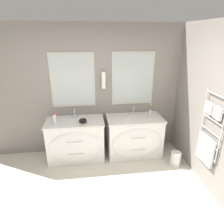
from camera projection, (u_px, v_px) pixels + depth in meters
ground_plane at (103, 222)px, 2.72m from camera, size 16.00×16.00×0.00m
wall_back at (94, 91)px, 4.04m from camera, size 5.13×0.16×2.60m
wall_right at (207, 106)px, 3.25m from camera, size 0.13×3.87×2.60m
vanity_left at (76, 140)px, 3.97m from camera, size 1.12×0.67×0.82m
vanity_right at (134, 137)px, 4.11m from camera, size 1.12×0.67×0.82m
faucet_left at (75, 114)px, 3.96m from camera, size 0.17×0.11×0.18m
faucet_right at (133, 111)px, 4.10m from camera, size 0.17×0.11×0.18m
toiletry_bottle at (55, 119)px, 3.68m from camera, size 0.06×0.06×0.21m
amenity_bowl at (83, 121)px, 3.75m from camera, size 0.15×0.15×0.09m
flower_vase at (150, 112)px, 4.01m from camera, size 0.04×0.04×0.28m
soap_dish at (127, 120)px, 3.86m from camera, size 0.12×0.08×0.04m
waste_bin at (175, 158)px, 3.86m from camera, size 0.20×0.20×0.28m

